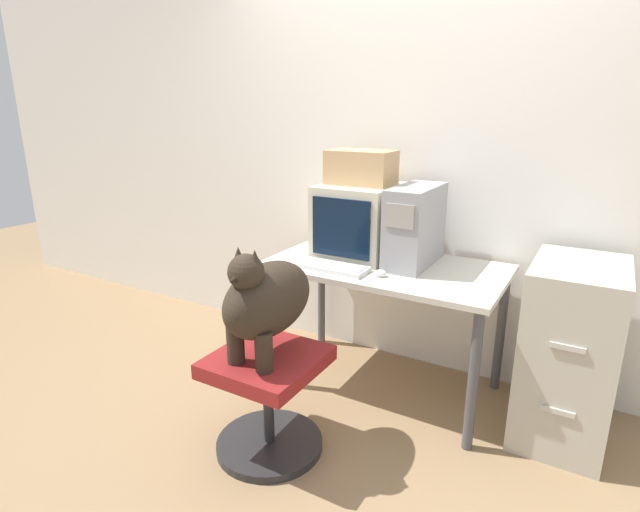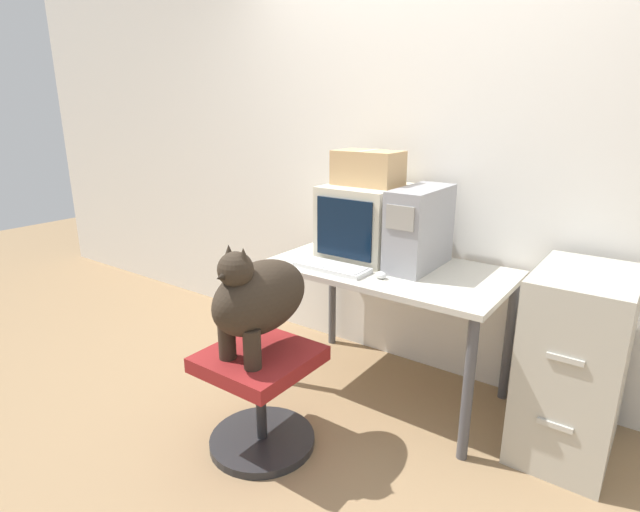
{
  "view_description": "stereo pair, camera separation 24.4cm",
  "coord_description": "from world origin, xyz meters",
  "px_view_note": "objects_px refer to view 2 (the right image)",
  "views": [
    {
      "loc": [
        1.0,
        -2.07,
        1.58
      ],
      "look_at": [
        -0.23,
        0.04,
        0.85
      ],
      "focal_mm": 28.0,
      "sensor_mm": 36.0,
      "label": 1
    },
    {
      "loc": [
        1.2,
        -1.93,
        1.58
      ],
      "look_at": [
        -0.23,
        0.04,
        0.85
      ],
      "focal_mm": 28.0,
      "sensor_mm": 36.0,
      "label": 2
    }
  ],
  "objects_px": {
    "crt_monitor": "(366,221)",
    "office_chair": "(261,392)",
    "filing_cabinet": "(574,364)",
    "keyboard": "(332,267)",
    "dog": "(258,297)",
    "cardboard_box": "(368,168)",
    "pc_tower": "(420,228)"
  },
  "relations": [
    {
      "from": "keyboard",
      "to": "cardboard_box",
      "type": "height_order",
      "value": "cardboard_box"
    },
    {
      "from": "cardboard_box",
      "to": "keyboard",
      "type": "bearing_deg",
      "value": -91.21
    },
    {
      "from": "pc_tower",
      "to": "office_chair",
      "type": "bearing_deg",
      "value": -112.3
    },
    {
      "from": "crt_monitor",
      "to": "office_chair",
      "type": "relative_size",
      "value": 0.93
    },
    {
      "from": "keyboard",
      "to": "cardboard_box",
      "type": "distance_m",
      "value": 0.59
    },
    {
      "from": "office_chair",
      "to": "filing_cabinet",
      "type": "distance_m",
      "value": 1.45
    },
    {
      "from": "pc_tower",
      "to": "office_chair",
      "type": "relative_size",
      "value": 0.93
    },
    {
      "from": "dog",
      "to": "office_chair",
      "type": "bearing_deg",
      "value": -90.0
    },
    {
      "from": "keyboard",
      "to": "office_chair",
      "type": "relative_size",
      "value": 0.8
    },
    {
      "from": "office_chair",
      "to": "filing_cabinet",
      "type": "relative_size",
      "value": 0.57
    },
    {
      "from": "cardboard_box",
      "to": "crt_monitor",
      "type": "bearing_deg",
      "value": -90.0
    },
    {
      "from": "crt_monitor",
      "to": "office_chair",
      "type": "xyz_separation_m",
      "value": [
        -0.02,
        -0.9,
        -0.67
      ]
    },
    {
      "from": "office_chair",
      "to": "cardboard_box",
      "type": "xyz_separation_m",
      "value": [
        0.02,
        0.9,
        0.97
      ]
    },
    {
      "from": "office_chair",
      "to": "cardboard_box",
      "type": "distance_m",
      "value": 1.32
    },
    {
      "from": "dog",
      "to": "filing_cabinet",
      "type": "height_order",
      "value": "dog"
    },
    {
      "from": "dog",
      "to": "filing_cabinet",
      "type": "bearing_deg",
      "value": 34.85
    },
    {
      "from": "crt_monitor",
      "to": "pc_tower",
      "type": "relative_size",
      "value": 1.0
    },
    {
      "from": "keyboard",
      "to": "dog",
      "type": "height_order",
      "value": "dog"
    },
    {
      "from": "filing_cabinet",
      "to": "keyboard",
      "type": "bearing_deg",
      "value": -167.23
    },
    {
      "from": "dog",
      "to": "pc_tower",
      "type": "bearing_deg",
      "value": 67.53
    },
    {
      "from": "cardboard_box",
      "to": "pc_tower",
      "type": "bearing_deg",
      "value": -3.45
    },
    {
      "from": "keyboard",
      "to": "filing_cabinet",
      "type": "relative_size",
      "value": 0.46
    },
    {
      "from": "pc_tower",
      "to": "dog",
      "type": "bearing_deg",
      "value": -112.47
    },
    {
      "from": "crt_monitor",
      "to": "keyboard",
      "type": "height_order",
      "value": "crt_monitor"
    },
    {
      "from": "crt_monitor",
      "to": "pc_tower",
      "type": "xyz_separation_m",
      "value": [
        0.34,
        -0.02,
        0.01
      ]
    },
    {
      "from": "dog",
      "to": "cardboard_box",
      "type": "xyz_separation_m",
      "value": [
        0.02,
        0.89,
        0.49
      ]
    },
    {
      "from": "office_chair",
      "to": "cardboard_box",
      "type": "height_order",
      "value": "cardboard_box"
    },
    {
      "from": "keyboard",
      "to": "dog",
      "type": "relative_size",
      "value": 0.77
    },
    {
      "from": "filing_cabinet",
      "to": "cardboard_box",
      "type": "bearing_deg",
      "value": 176.59
    },
    {
      "from": "office_chair",
      "to": "dog",
      "type": "xyz_separation_m",
      "value": [
        -0.0,
        0.01,
        0.48
      ]
    },
    {
      "from": "keyboard",
      "to": "dog",
      "type": "distance_m",
      "value": 0.56
    },
    {
      "from": "crt_monitor",
      "to": "dog",
      "type": "height_order",
      "value": "crt_monitor"
    }
  ]
}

